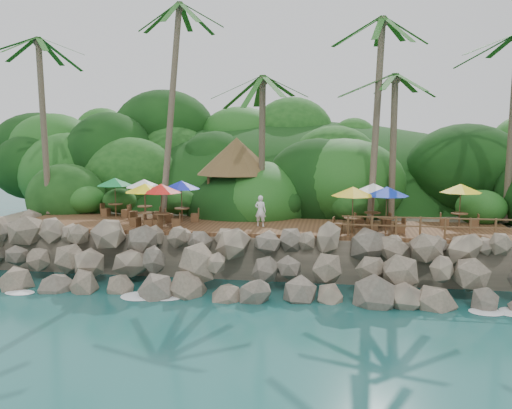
# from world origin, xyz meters

# --- Properties ---
(ground) EXTENTS (140.00, 140.00, 0.00)m
(ground) POSITION_xyz_m (0.00, 0.00, 0.00)
(ground) COLOR #19514F
(ground) RESTS_ON ground
(land_base) EXTENTS (32.00, 25.20, 2.10)m
(land_base) POSITION_xyz_m (0.00, 16.00, 1.05)
(land_base) COLOR gray
(land_base) RESTS_ON ground
(jungle_hill) EXTENTS (44.80, 28.00, 15.40)m
(jungle_hill) POSITION_xyz_m (0.00, 23.50, 0.00)
(jungle_hill) COLOR #143811
(jungle_hill) RESTS_ON ground
(seawall) EXTENTS (29.00, 4.00, 2.30)m
(seawall) POSITION_xyz_m (0.00, 2.00, 1.15)
(seawall) COLOR gray
(seawall) RESTS_ON ground
(terrace) EXTENTS (26.00, 5.00, 0.20)m
(terrace) POSITION_xyz_m (0.00, 6.00, 2.20)
(terrace) COLOR brown
(terrace) RESTS_ON land_base
(jungle_foliage) EXTENTS (44.00, 16.00, 12.00)m
(jungle_foliage) POSITION_xyz_m (0.00, 15.00, 0.00)
(jungle_foliage) COLOR #143811
(jungle_foliage) RESTS_ON ground
(foam_line) EXTENTS (25.20, 0.80, 0.06)m
(foam_line) POSITION_xyz_m (0.00, 0.30, 0.03)
(foam_line) COLOR white
(foam_line) RESTS_ON ground
(palms) EXTENTS (32.46, 6.54, 13.80)m
(palms) POSITION_xyz_m (1.33, 8.55, 12.20)
(palms) COLOR brown
(palms) RESTS_ON ground
(palapa) EXTENTS (4.87, 4.87, 4.60)m
(palapa) POSITION_xyz_m (-1.76, 9.82, 5.79)
(palapa) COLOR brown
(palapa) RESTS_ON ground
(dining_clusters) EXTENTS (21.11, 5.30, 2.28)m
(dining_clusters) POSITION_xyz_m (-0.14, 5.78, 4.19)
(dining_clusters) COLOR brown
(dining_clusters) RESTS_ON terrace
(railing) EXTENTS (8.30, 0.10, 1.00)m
(railing) POSITION_xyz_m (8.62, 3.65, 2.91)
(railing) COLOR brown
(railing) RESTS_ON terrace
(waiter) EXTENTS (0.64, 0.47, 1.64)m
(waiter) POSITION_xyz_m (0.30, 5.60, 3.12)
(waiter) COLOR white
(waiter) RESTS_ON terrace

